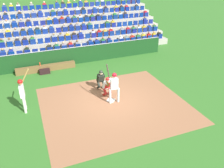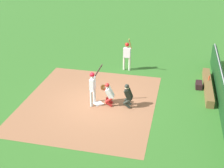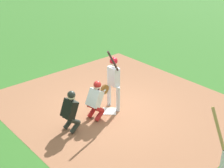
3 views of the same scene
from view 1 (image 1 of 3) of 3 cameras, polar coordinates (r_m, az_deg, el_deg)
ground_plane at (r=13.14m, az=-0.26°, el=-4.10°), size 160.00×160.00×0.00m
infield_dirt_patch at (r=12.75m, az=0.59°, el=-5.16°), size 7.94×7.04×0.01m
home_plate_marker at (r=13.13m, az=-0.26°, el=-4.04°), size 0.62×0.62×0.02m
batter_at_plate at (r=12.41m, az=0.51°, el=-0.11°), size 0.62×0.62×2.21m
catcher_crouching at (r=13.24m, az=-1.20°, el=-0.32°), size 0.50×0.74×1.28m
home_plate_umpire at (r=14.07m, az=-2.80°, el=1.36°), size 0.47×0.46×1.30m
dugout_wall at (r=18.27m, az=-7.76°, el=7.20°), size 14.08×0.24×1.36m
dugout_bench at (r=17.48m, az=-16.07°, el=3.88°), size 4.25×0.40×0.44m
water_bottle_on_bench at (r=17.36m, az=-17.53°, el=4.78°), size 0.07×0.07×0.26m
equipment_duffel_bag at (r=17.04m, az=-16.43°, el=3.03°), size 0.73×0.36×0.33m
on_deck_batter at (r=12.51m, az=-21.48°, el=-1.76°), size 0.65×0.57×2.29m
bleacher_stand at (r=23.05m, az=-11.42°, el=12.53°), size 18.50×5.82×3.90m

